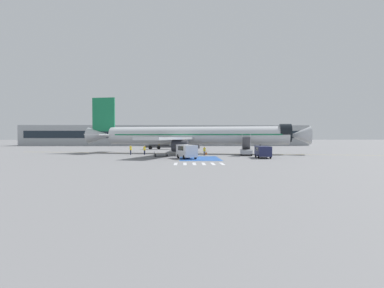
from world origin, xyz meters
TOP-DOWN VIEW (x-y plane):
  - ground_plane at (0.00, 0.00)m, footprint 600.00×600.00m
  - apron_leadline_yellow at (-0.33, -0.03)m, footprint 79.73×16.03m
  - apron_stand_patch_blue at (-0.33, -14.19)m, footprint 6.39×10.57m
  - apron_walkway_bar_0 at (-3.93, -23.78)m, footprint 0.44×3.60m
  - apron_walkway_bar_1 at (-2.73, -23.78)m, footprint 0.44×3.60m
  - apron_walkway_bar_2 at (-1.53, -23.78)m, footprint 0.44×3.60m
  - apron_walkway_bar_3 at (-0.33, -23.78)m, footprint 0.44×3.60m
  - apron_walkway_bar_4 at (0.87, -23.78)m, footprint 0.44×3.60m
  - apron_walkway_bar_5 at (2.07, -23.78)m, footprint 0.44×3.60m
  - airliner at (-1.07, 0.12)m, footprint 46.56×36.56m
  - boarding_stairs_forward at (8.86, -6.32)m, footprint 3.09×5.50m
  - fuel_tanker at (-9.10, 21.96)m, footprint 9.32×3.02m
  - service_van_0 at (-2.43, -14.47)m, footprint 3.47×4.89m
  - service_van_1 at (10.13, -13.46)m, footprint 2.33×4.58m
  - baggage_cart at (-6.95, -8.76)m, footprint 2.79×1.85m
  - ground_crew_0 at (-10.55, -3.69)m, footprint 0.46×0.48m
  - ground_crew_1 at (0.98, -6.47)m, footprint 0.46×0.29m
  - ground_crew_2 at (-13.22, -3.80)m, footprint 0.37×0.48m
  - traffic_cone_0 at (1.52, -3.57)m, footprint 0.54×0.54m
  - terminal_building at (-10.05, 60.17)m, footprint 113.19×12.10m

SIDE VIEW (x-z plane):
  - ground_plane at x=0.00m, z-range 0.00..0.00m
  - apron_leadline_yellow at x=-0.33m, z-range 0.00..0.01m
  - apron_stand_patch_blue at x=-0.33m, z-range 0.00..0.01m
  - apron_walkway_bar_0 at x=-3.93m, z-range 0.00..0.01m
  - apron_walkway_bar_1 at x=-2.73m, z-range 0.00..0.01m
  - apron_walkway_bar_2 at x=-1.53m, z-range 0.00..0.01m
  - apron_walkway_bar_3 at x=-0.33m, z-range 0.00..0.01m
  - apron_walkway_bar_4 at x=0.87m, z-range 0.00..0.01m
  - apron_walkway_bar_5 at x=2.07m, z-range 0.00..0.01m
  - baggage_cart at x=-6.95m, z-range -0.18..0.69m
  - traffic_cone_0 at x=1.52m, z-range 0.00..0.60m
  - ground_crew_1 at x=0.98m, z-range 0.12..1.74m
  - boarding_stairs_forward at x=8.86m, z-range -1.10..3.14m
  - ground_crew_0 at x=-10.55m, z-range 0.14..1.93m
  - ground_crew_2 at x=-13.22m, z-range 0.15..2.02m
  - service_van_1 at x=10.13m, z-range 0.20..2.14m
  - service_van_0 at x=-2.43m, z-range 0.21..2.41m
  - fuel_tanker at x=-9.10m, z-range 0.01..3.37m
  - airliner at x=-1.07m, z-range -2.29..9.77m
  - terminal_building at x=-10.05m, z-range 0.00..8.02m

